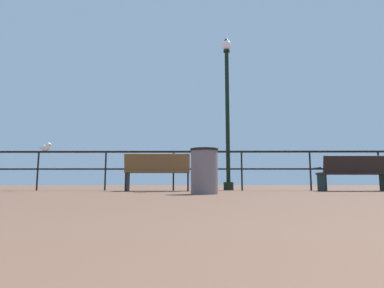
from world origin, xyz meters
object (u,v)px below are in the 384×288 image
object	(u,v)px
trash_bin	(204,171)
seagull_on_rail	(46,147)
lamppost_center	(227,107)
bench_near_right	(356,172)
bench_near_left	(158,170)

from	to	relation	value
trash_bin	seagull_on_rail	bearing A→B (deg)	147.04
seagull_on_rail	lamppost_center	bearing A→B (deg)	3.85
bench_near_right	seagull_on_rail	world-z (taller)	seagull_on_rail
lamppost_center	seagull_on_rail	world-z (taller)	lamppost_center
bench_near_right	seagull_on_rail	xyz separation A→B (m)	(-7.87, 0.63, 0.68)
bench_near_left	bench_near_right	xyz separation A→B (m)	(4.80, -0.00, -0.04)
lamppost_center	seagull_on_rail	xyz separation A→B (m)	(-4.89, -0.33, -1.18)
bench_near_left	seagull_on_rail	world-z (taller)	seagull_on_rail
bench_near_left	lamppost_center	bearing A→B (deg)	27.68
bench_near_right	seagull_on_rail	distance (m)	7.93
trash_bin	bench_near_left	bearing A→B (deg)	117.61
lamppost_center	trash_bin	bearing A→B (deg)	-103.90
bench_near_left	seagull_on_rail	distance (m)	3.20
bench_near_right	seagull_on_rail	bearing A→B (deg)	175.41
bench_near_right	lamppost_center	distance (m)	3.64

